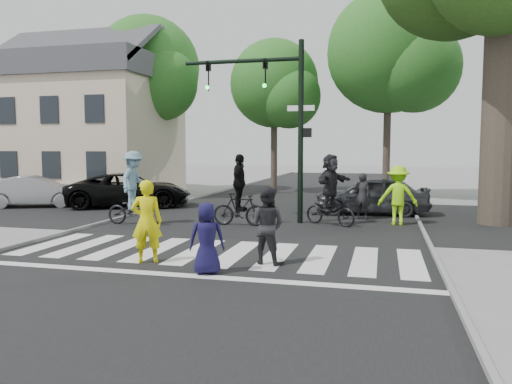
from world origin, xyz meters
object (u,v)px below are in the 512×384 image
cyclist_mid (239,196)px  car_silver (36,191)px  car_grey (371,195)px  traffic_signal (276,106)px  cyclist_left (134,193)px  pedestrian_adult (267,225)px  cyclist_right (330,194)px  pedestrian_woman (147,221)px  car_suv (129,190)px  pedestrian_child (207,238)px

cyclist_mid → car_silver: (-9.82, 2.80, -0.29)m
car_grey → traffic_signal: bearing=-50.5°
traffic_signal → cyclist_left: bearing=-158.0°
pedestrian_adult → cyclist_right: 5.80m
pedestrian_woman → car_suv: bearing=-79.8°
cyclist_right → pedestrian_child: bearing=-104.0°
car_suv → car_grey: 10.02m
cyclist_left → pedestrian_adult: bearing=-38.2°
traffic_signal → pedestrian_woman: bearing=-102.5°
pedestrian_woman → car_suv: (-5.48, 9.29, -0.19)m
traffic_signal → pedestrian_woman: traffic_signal is taller
traffic_signal → pedestrian_adult: size_ratio=3.58×
pedestrian_adult → car_grey: (1.98, 8.88, -0.11)m
car_silver → car_grey: car_grey is taller
car_silver → pedestrian_child: bearing=-152.6°
car_suv → car_silver: bearing=82.1°
car_silver → traffic_signal: bearing=-122.6°
pedestrian_child → cyclist_left: (-4.46, 5.41, 0.33)m
cyclist_mid → cyclist_right: size_ratio=1.00×
cyclist_left → car_silver: 7.36m
pedestrian_child → cyclist_left: cyclist_left is taller
cyclist_left → car_suv: 5.21m
pedestrian_woman → pedestrian_child: bearing=138.8°
pedestrian_child → car_silver: size_ratio=0.36×
pedestrian_adult → cyclist_right: bearing=-85.5°
cyclist_mid → car_grey: 5.64m
pedestrian_adult → car_silver: (-11.87, 7.75, -0.18)m
traffic_signal → car_grey: size_ratio=1.41×
pedestrian_child → cyclist_mid: bearing=-100.1°
cyclist_right → car_silver: 12.81m
cyclist_left → car_suv: bearing=120.3°
cyclist_mid → cyclist_right: bearing=15.9°
pedestrian_adult → car_grey: pedestrian_adult is taller
traffic_signal → cyclist_right: (1.87, -0.25, -2.87)m
pedestrian_woman → cyclist_mid: (0.50, 5.49, 0.04)m
pedestrian_child → traffic_signal: bearing=-109.1°
cyclist_left → car_grey: cyclist_left is taller
cyclist_left → car_suv: cyclist_left is taller
cyclist_right → car_suv: 9.31m
pedestrian_child → cyclist_left: bearing=-70.8°
car_grey → car_suv: bearing=-92.7°
pedestrian_child → pedestrian_adult: size_ratio=0.86×
pedestrian_adult → cyclist_right: size_ratio=0.73×
car_suv → pedestrian_woman: bearing=-171.9°
pedestrian_woman → car_grey: 10.46m
cyclist_left → cyclist_mid: bearing=11.6°
pedestrian_woman → car_silver: (-9.32, 8.29, -0.25)m
cyclist_left → cyclist_right: bearing=13.6°
pedestrian_adult → cyclist_left: size_ratio=0.70×
cyclist_right → car_suv: cyclist_right is taller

